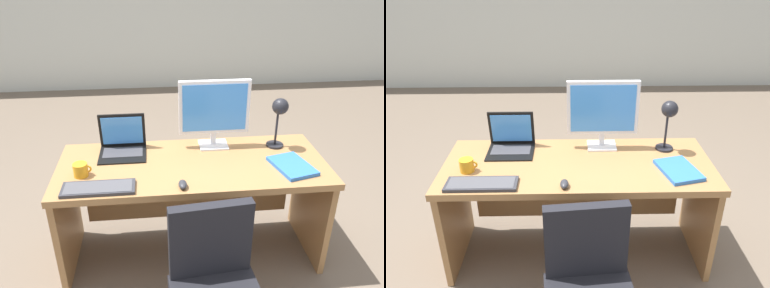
% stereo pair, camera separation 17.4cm
% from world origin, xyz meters
% --- Properties ---
extents(ground, '(12.00, 12.00, 0.00)m').
position_xyz_m(ground, '(0.00, 1.50, 0.00)').
color(ground, '#6B5B4C').
extents(desk, '(1.75, 0.70, 0.76)m').
position_xyz_m(desk, '(0.00, 0.05, 0.55)').
color(desk, '#9E7042').
rests_on(desk, ground).
extents(monitor, '(0.48, 0.16, 0.48)m').
position_xyz_m(monitor, '(0.17, 0.23, 1.03)').
color(monitor, silver).
rests_on(monitor, desk).
extents(laptop, '(0.31, 0.27, 0.26)m').
position_xyz_m(laptop, '(-0.46, 0.22, 0.84)').
color(laptop, black).
rests_on(laptop, desk).
extents(keyboard, '(0.42, 0.15, 0.02)m').
position_xyz_m(keyboard, '(-0.57, -0.26, 0.77)').
color(keyboard, '#2D2D33').
rests_on(keyboard, desk).
extents(mouse, '(0.05, 0.09, 0.04)m').
position_xyz_m(mouse, '(-0.09, -0.28, 0.78)').
color(mouse, '#2D2D33').
rests_on(mouse, desk).
extents(desk_lamp, '(0.12, 0.14, 0.36)m').
position_xyz_m(desk_lamp, '(0.60, 0.16, 1.02)').
color(desk_lamp, black).
rests_on(desk_lamp, desk).
extents(book, '(0.27, 0.34, 0.02)m').
position_xyz_m(book, '(0.62, -0.13, 0.77)').
color(book, blue).
rests_on(book, desk).
extents(coffee_mug, '(0.11, 0.09, 0.08)m').
position_xyz_m(coffee_mug, '(-0.69, -0.09, 0.80)').
color(coffee_mug, orange).
rests_on(coffee_mug, desk).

